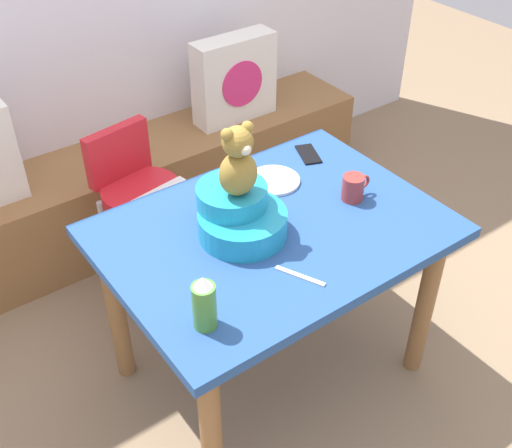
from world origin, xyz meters
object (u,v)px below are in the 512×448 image
Objects in this scene: dining_table at (273,253)px; coffee_mug at (354,188)px; dinner_plate_near at (274,180)px; ketchup_bottle at (204,303)px; infant_seat_teal at (239,215)px; teddy_bear at (238,162)px; cell_phone at (308,154)px; highchair at (140,194)px; pillow_floral_right at (234,79)px.

coffee_mug is at bearing -5.85° from dining_table.
ketchup_bottle is at bearing -141.98° from dinner_plate_near.
coffee_mug is (0.44, -0.08, -0.02)m from infant_seat_teal.
dinner_plate_near is (0.60, 0.47, -0.08)m from ketchup_bottle.
infant_seat_teal is at bearing -148.10° from dinner_plate_near.
teddy_bear is 1.74× the size of cell_phone.
highchair is (-0.15, 0.74, -0.10)m from dining_table.
teddy_bear is (-0.73, -1.11, 0.34)m from pillow_floral_right.
cell_phone is at bearing 25.68° from infant_seat_teal.
dining_table is 0.54m from ketchup_bottle.
dining_table is at bearing -78.25° from highchair.
highchair is 0.75m from infant_seat_teal.
infant_seat_teal is (0.05, -0.69, 0.29)m from highchair.
infant_seat_teal reaches higher than dining_table.
ketchup_bottle reaches higher than pillow_floral_right.
infant_seat_teal is 2.75× the size of coffee_mug.
dining_table is at bearing -118.47° from pillow_floral_right.
pillow_floral_right reaches higher than highchair.
highchair is 0.95m from coffee_mug.
ketchup_bottle is at bearing -137.50° from teddy_bear.
coffee_mug is at bearing -57.60° from highchair.
dinner_plate_near reaches higher than dining_table.
pillow_floral_right reaches higher than coffee_mug.
highchair is at bearing 122.40° from coffee_mug.
dinner_plate_near is at bearing 31.98° from teddy_bear.
teddy_bear reaches higher than infant_seat_teal.
infant_seat_teal is 0.44m from ketchup_bottle.
teddy_bear is at bearing 169.58° from coffee_mug.
pillow_floral_right reaches higher than dining_table.
dinner_plate_near is (-0.17, 0.25, -0.04)m from coffee_mug.
cell_phone is (0.06, 0.33, -0.04)m from coffee_mug.
ketchup_bottle is 1.28× the size of cell_phone.
teddy_bear is 1.35× the size of ketchup_bottle.
ketchup_bottle reaches higher than dining_table.
dining_table is 6.24× the size of ketchup_bottle.
highchair is 0.85m from teddy_bear.
cell_phone is (0.55, -0.45, 0.22)m from highchair.
highchair is 5.49× the size of cell_phone.
dinner_plate_near is (0.28, 0.17, -0.27)m from teddy_bear.
dining_table is 0.41m from teddy_bear.
highchair is at bearing 121.87° from dinner_plate_near.
coffee_mug is 0.33m from cell_phone.
infant_seat_teal is at bearing 90.00° from teddy_bear.
pillow_floral_right reaches higher than dinner_plate_near.
pillow_floral_right is at bearing 76.33° from coffee_mug.
infant_seat_teal reaches higher than dinner_plate_near.
dinner_plate_near is 0.24m from cell_phone.
ketchup_bottle is (-0.43, -0.25, 0.20)m from dining_table.
ketchup_bottle is (-0.32, -0.30, -0.19)m from teddy_bear.
ketchup_bottle is 0.80m from coffee_mug.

